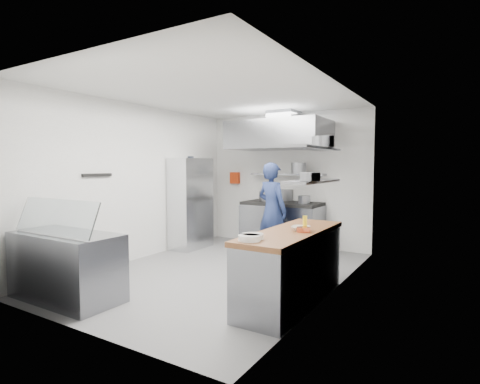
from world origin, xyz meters
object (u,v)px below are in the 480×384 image
Objects in this scene: chef at (272,210)px; display_case at (66,266)px; gas_range at (282,227)px; wire_rack at (191,203)px.

display_case is at bearing 85.73° from chef.
wire_rack is at bearing -150.40° from gas_range.
gas_range is 0.86× the size of wire_rack.
chef is (0.14, -0.75, 0.43)m from gas_range.
chef is at bearing 5.59° from wire_rack.
chef is 3.60m from display_case.
gas_range is at bearing -63.27° from chef.
wire_rack is 3.26m from display_case.
wire_rack reaches higher than chef.
display_case is at bearing -80.52° from wire_rack.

